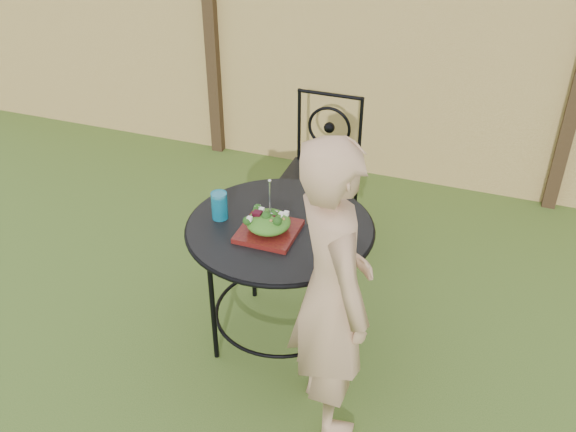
{
  "coord_description": "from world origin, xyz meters",
  "views": [
    {
      "loc": [
        0.86,
        -2.16,
        2.45
      ],
      "look_at": [
        -0.02,
        0.3,
        0.75
      ],
      "focal_mm": 40.0,
      "sensor_mm": 36.0,
      "label": 1
    }
  ],
  "objects_px": {
    "patio_table": "(280,248)",
    "salad_plate": "(269,231)",
    "diner": "(332,292)",
    "patio_chair": "(321,169)"
  },
  "relations": [
    {
      "from": "salad_plate",
      "to": "patio_chair",
      "type": "bearing_deg",
      "value": 93.62
    },
    {
      "from": "patio_table",
      "to": "diner",
      "type": "bearing_deg",
      "value": -46.49
    },
    {
      "from": "patio_chair",
      "to": "patio_table",
      "type": "bearing_deg",
      "value": -84.6
    },
    {
      "from": "diner",
      "to": "salad_plate",
      "type": "bearing_deg",
      "value": 15.38
    },
    {
      "from": "patio_table",
      "to": "patio_chair",
      "type": "bearing_deg",
      "value": 95.4
    },
    {
      "from": "patio_table",
      "to": "salad_plate",
      "type": "height_order",
      "value": "salad_plate"
    },
    {
      "from": "diner",
      "to": "salad_plate",
      "type": "distance_m",
      "value": 0.51
    },
    {
      "from": "patio_table",
      "to": "patio_chair",
      "type": "relative_size",
      "value": 0.97
    },
    {
      "from": "patio_table",
      "to": "patio_chair",
      "type": "distance_m",
      "value": 0.99
    },
    {
      "from": "patio_table",
      "to": "salad_plate",
      "type": "distance_m",
      "value": 0.18
    }
  ]
}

